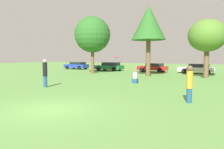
{
  "coord_description": "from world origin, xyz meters",
  "views": [
    {
      "loc": [
        6.31,
        -6.22,
        2.09
      ],
      "look_at": [
        -0.23,
        5.38,
        1.01
      ],
      "focal_mm": 35.08,
      "sensor_mm": 36.0,
      "label": 1
    }
  ],
  "objects_px": {
    "parked_car_green": "(110,66)",
    "parked_car_white": "(197,68)",
    "person_thrower": "(45,73)",
    "tree_0": "(92,35)",
    "tree_2": "(207,36)",
    "frisbee": "(116,57)",
    "parked_car_blue": "(77,65)",
    "parked_car_red": "(153,67)",
    "bystander_sitting": "(135,78)",
    "tree_1": "(149,23)",
    "person_catcher": "(189,83)"
  },
  "relations": [
    {
      "from": "frisbee",
      "to": "tree_1",
      "type": "height_order",
      "value": "tree_1"
    },
    {
      "from": "parked_car_blue",
      "to": "parked_car_red",
      "type": "distance_m",
      "value": 13.42
    },
    {
      "from": "person_catcher",
      "to": "bystander_sitting",
      "type": "xyz_separation_m",
      "value": [
        -5.08,
        5.58,
        -0.46
      ]
    },
    {
      "from": "person_catcher",
      "to": "parked_car_white",
      "type": "height_order",
      "value": "person_catcher"
    },
    {
      "from": "person_thrower",
      "to": "frisbee",
      "type": "height_order",
      "value": "frisbee"
    },
    {
      "from": "bystander_sitting",
      "to": "frisbee",
      "type": "bearing_deg",
      "value": -76.57
    },
    {
      "from": "parked_car_green",
      "to": "parked_car_white",
      "type": "xyz_separation_m",
      "value": [
        12.22,
        0.87,
        -0.02
      ]
    },
    {
      "from": "tree_0",
      "to": "tree_2",
      "type": "xyz_separation_m",
      "value": [
        13.16,
        0.37,
        -0.72
      ]
    },
    {
      "from": "tree_0",
      "to": "parked_car_white",
      "type": "xyz_separation_m",
      "value": [
        11.49,
        6.4,
        -4.18
      ]
    },
    {
      "from": "tree_2",
      "to": "parked_car_white",
      "type": "distance_m",
      "value": 7.15
    },
    {
      "from": "parked_car_green",
      "to": "parked_car_blue",
      "type": "bearing_deg",
      "value": -8.59
    },
    {
      "from": "tree_1",
      "to": "parked_car_blue",
      "type": "relative_size",
      "value": 1.87
    },
    {
      "from": "parked_car_white",
      "to": "tree_1",
      "type": "bearing_deg",
      "value": 57.26
    },
    {
      "from": "bystander_sitting",
      "to": "parked_car_red",
      "type": "bearing_deg",
      "value": 102.73
    },
    {
      "from": "person_thrower",
      "to": "tree_0",
      "type": "bearing_deg",
      "value": 112.51
    },
    {
      "from": "tree_2",
      "to": "parked_car_green",
      "type": "distance_m",
      "value": 15.21
    },
    {
      "from": "tree_1",
      "to": "parked_car_green",
      "type": "xyz_separation_m",
      "value": [
        -8.2,
        5.9,
        -4.96
      ]
    },
    {
      "from": "bystander_sitting",
      "to": "tree_1",
      "type": "distance_m",
      "value": 8.43
    },
    {
      "from": "tree_0",
      "to": "tree_2",
      "type": "height_order",
      "value": "tree_0"
    },
    {
      "from": "person_catcher",
      "to": "frisbee",
      "type": "bearing_deg",
      "value": 2.96
    },
    {
      "from": "frisbee",
      "to": "tree_2",
      "type": "distance_m",
      "value": 13.37
    },
    {
      "from": "parked_car_blue",
      "to": "parked_car_white",
      "type": "relative_size",
      "value": 0.91
    },
    {
      "from": "tree_2",
      "to": "parked_car_red",
      "type": "bearing_deg",
      "value": 142.26
    },
    {
      "from": "frisbee",
      "to": "parked_car_red",
      "type": "height_order",
      "value": "frisbee"
    },
    {
      "from": "person_thrower",
      "to": "person_catcher",
      "type": "height_order",
      "value": "person_thrower"
    },
    {
      "from": "person_catcher",
      "to": "tree_1",
      "type": "distance_m",
      "value": 14.48
    },
    {
      "from": "parked_car_blue",
      "to": "parked_car_red",
      "type": "xyz_separation_m",
      "value": [
        13.42,
        -0.28,
        0.01
      ]
    },
    {
      "from": "person_catcher",
      "to": "parked_car_green",
      "type": "xyz_separation_m",
      "value": [
        -14.59,
        18.0,
        -0.24
      ]
    },
    {
      "from": "tree_2",
      "to": "parked_car_red",
      "type": "height_order",
      "value": "tree_2"
    },
    {
      "from": "frisbee",
      "to": "parked_car_red",
      "type": "xyz_separation_m",
      "value": [
        -4.25,
        18.52,
        -1.42
      ]
    },
    {
      "from": "tree_0",
      "to": "tree_1",
      "type": "relative_size",
      "value": 0.94
    },
    {
      "from": "tree_1",
      "to": "bystander_sitting",
      "type": "bearing_deg",
      "value": -78.66
    },
    {
      "from": "tree_1",
      "to": "parked_car_red",
      "type": "bearing_deg",
      "value": 104.12
    },
    {
      "from": "parked_car_white",
      "to": "tree_2",
      "type": "bearing_deg",
      "value": 103.52
    },
    {
      "from": "tree_1",
      "to": "frisbee",
      "type": "bearing_deg",
      "value": -77.69
    },
    {
      "from": "person_thrower",
      "to": "tree_1",
      "type": "relative_size",
      "value": 0.26
    },
    {
      "from": "person_thrower",
      "to": "parked_car_blue",
      "type": "distance_m",
      "value": 21.84
    },
    {
      "from": "person_thrower",
      "to": "tree_1",
      "type": "height_order",
      "value": "tree_1"
    },
    {
      "from": "person_catcher",
      "to": "tree_2",
      "type": "distance_m",
      "value": 13.26
    },
    {
      "from": "frisbee",
      "to": "parked_car_blue",
      "type": "bearing_deg",
      "value": 133.23
    },
    {
      "from": "frisbee",
      "to": "parked_car_red",
      "type": "relative_size",
      "value": 0.06
    },
    {
      "from": "tree_0",
      "to": "tree_1",
      "type": "height_order",
      "value": "tree_1"
    },
    {
      "from": "tree_0",
      "to": "parked_car_green",
      "type": "xyz_separation_m",
      "value": [
        -0.73,
        5.53,
        -4.15
      ]
    },
    {
      "from": "parked_car_white",
      "to": "bystander_sitting",
      "type": "bearing_deg",
      "value": 76.43
    },
    {
      "from": "person_thrower",
      "to": "bystander_sitting",
      "type": "bearing_deg",
      "value": 51.65
    },
    {
      "from": "tree_1",
      "to": "tree_0",
      "type": "bearing_deg",
      "value": 177.14
    },
    {
      "from": "bystander_sitting",
      "to": "parked_car_blue",
      "type": "bearing_deg",
      "value": 141.05
    },
    {
      "from": "frisbee",
      "to": "parked_car_green",
      "type": "relative_size",
      "value": 0.06
    },
    {
      "from": "frisbee",
      "to": "bystander_sitting",
      "type": "distance_m",
      "value": 5.97
    },
    {
      "from": "parked_car_green",
      "to": "person_catcher",
      "type": "bearing_deg",
      "value": 126.98
    }
  ]
}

